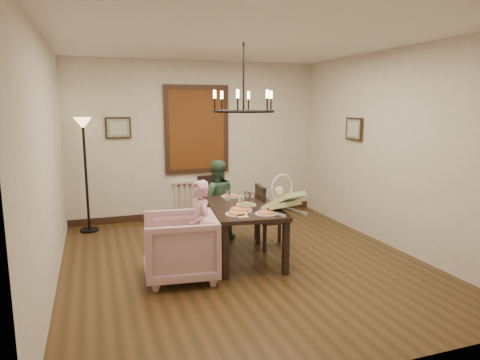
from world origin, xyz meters
TOP-DOWN VIEW (x-y plane):
  - room_shell at (0.00, 0.37)m, footprint 4.51×5.00m
  - dining_table at (0.07, 0.19)m, footprint 1.05×1.63m
  - chair_far at (-0.01, 1.27)m, footprint 0.49×0.49m
  - chair_right at (0.61, 0.44)m, footprint 0.44×0.44m
  - armchair at (-0.87, -0.24)m, footprint 0.94×0.92m
  - elderly_woman at (-0.62, -0.21)m, footprint 0.28×0.38m
  - seated_man at (-0.04, 1.08)m, footprint 0.55×0.45m
  - baby_bouncer at (0.41, -0.34)m, footprint 0.51×0.59m
  - salad_bowl at (0.04, -0.01)m, footprint 0.29×0.29m
  - pizza_platter at (-0.06, -0.10)m, footprint 0.28×0.28m
  - drinking_glass at (0.24, 0.34)m, footprint 0.07×0.07m
  - window_blinds at (0.00, 2.46)m, footprint 1.00×0.03m
  - radiator at (0.00, 2.48)m, footprint 0.92×0.12m
  - picture_back at (-1.35, 2.47)m, footprint 0.42×0.03m
  - picture_right at (2.21, 0.90)m, footprint 0.03×0.42m
  - floor_lamp at (-1.90, 2.15)m, footprint 0.30×0.30m
  - chandelier at (0.07, 0.19)m, footprint 0.80×0.80m

SIDE VIEW (x-z plane):
  - radiator at x=0.00m, z-range 0.04..0.66m
  - armchair at x=-0.87m, z-range 0.00..0.77m
  - chair_right at x=0.61m, z-range 0.00..0.92m
  - chair_far at x=-0.01m, z-range 0.00..0.94m
  - elderly_woman at x=-0.62m, z-range 0.00..0.96m
  - seated_man at x=-0.04m, z-range 0.00..1.01m
  - dining_table at x=0.07m, z-range 0.27..0.99m
  - pizza_platter at x=-0.06m, z-range 0.72..0.76m
  - salad_bowl at x=0.04m, z-range 0.72..0.79m
  - drinking_glass at x=0.24m, z-range 0.72..0.85m
  - baby_bouncer at x=0.41m, z-range 0.72..1.05m
  - floor_lamp at x=-1.90m, z-range 0.00..1.80m
  - room_shell at x=0.00m, z-range -0.01..2.80m
  - window_blinds at x=0.00m, z-range 0.90..2.30m
  - picture_back at x=-1.35m, z-range 1.47..1.83m
  - picture_right at x=2.21m, z-range 1.47..1.83m
  - chandelier at x=0.07m, z-range 1.93..1.97m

